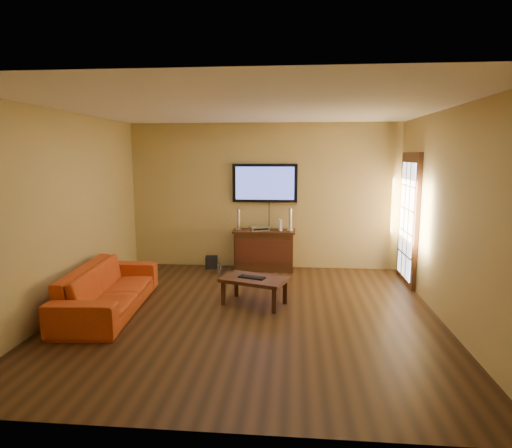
# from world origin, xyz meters

# --- Properties ---
(ground_plane) EXTENTS (5.00, 5.00, 0.00)m
(ground_plane) POSITION_xyz_m (0.00, 0.00, 0.00)
(ground_plane) COLOR black
(ground_plane) RESTS_ON ground
(room_walls) EXTENTS (5.00, 5.00, 5.00)m
(room_walls) POSITION_xyz_m (0.00, 0.62, 1.69)
(room_walls) COLOR tan
(room_walls) RESTS_ON ground
(french_door) EXTENTS (0.07, 1.02, 2.22)m
(french_door) POSITION_xyz_m (2.46, 1.70, 1.05)
(french_door) COLOR black
(french_door) RESTS_ON ground
(media_console) EXTENTS (1.14, 0.44, 0.75)m
(media_console) POSITION_xyz_m (0.03, 2.27, 0.38)
(media_console) COLOR black
(media_console) RESTS_ON ground
(television) EXTENTS (1.20, 0.08, 0.71)m
(television) POSITION_xyz_m (0.03, 2.45, 1.60)
(television) COLOR black
(television) RESTS_ON ground
(coffee_table) EXTENTS (1.02, 0.80, 0.39)m
(coffee_table) POSITION_xyz_m (0.03, 0.39, 0.33)
(coffee_table) COLOR black
(coffee_table) RESTS_ON ground
(sofa) EXTENTS (0.78, 2.17, 0.83)m
(sofa) POSITION_xyz_m (-1.93, -0.03, 0.42)
(sofa) COLOR #B84114
(sofa) RESTS_ON ground
(speaker_left) EXTENTS (0.10, 0.10, 0.38)m
(speaker_left) POSITION_xyz_m (-0.45, 2.30, 0.92)
(speaker_left) COLOR silver
(speaker_left) RESTS_ON media_console
(speaker_right) EXTENTS (0.11, 0.11, 0.41)m
(speaker_right) POSITION_xyz_m (0.51, 2.29, 0.94)
(speaker_right) COLOR silver
(speaker_right) RESTS_ON media_console
(av_receiver) EXTENTS (0.40, 0.35, 0.08)m
(av_receiver) POSITION_xyz_m (-0.06, 2.25, 0.79)
(av_receiver) COLOR silver
(av_receiver) RESTS_ON media_console
(game_console) EXTENTS (0.08, 0.16, 0.21)m
(game_console) POSITION_xyz_m (0.33, 2.27, 0.85)
(game_console) COLOR white
(game_console) RESTS_ON media_console
(subwoofer) EXTENTS (0.25, 0.25, 0.22)m
(subwoofer) POSITION_xyz_m (-0.96, 2.30, 0.11)
(subwoofer) COLOR black
(subwoofer) RESTS_ON ground
(bottle) EXTENTS (0.07, 0.07, 0.20)m
(bottle) POSITION_xyz_m (-0.76, 1.95, 0.10)
(bottle) COLOR white
(bottle) RESTS_ON ground
(keyboard) EXTENTS (0.40, 0.25, 0.02)m
(keyboard) POSITION_xyz_m (-0.00, 0.38, 0.40)
(keyboard) COLOR black
(keyboard) RESTS_ON coffee_table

